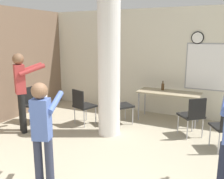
{
  "coord_description": "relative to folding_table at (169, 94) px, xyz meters",
  "views": [
    {
      "loc": [
        1.54,
        -1.49,
        2.12
      ],
      "look_at": [
        -0.29,
        2.31,
        1.19
      ],
      "focal_mm": 40.0,
      "sensor_mm": 36.0,
      "label": 1
    }
  ],
  "objects": [
    {
      "name": "support_pillar",
      "position": [
        -0.96,
        -1.38,
        0.71
      ],
      "size": [
        0.47,
        0.47,
        2.8
      ],
      "color": "white",
      "rests_on": "ground_plane"
    },
    {
      "name": "chair_by_left_wall",
      "position": [
        -2.96,
        -1.54,
        -0.18
      ],
      "size": [
        0.46,
        0.46,
        0.87
      ],
      "color": "black",
      "rests_on": "ground_plane"
    },
    {
      "name": "chair_near_pillar",
      "position": [
        -1.78,
        -1.16,
        -0.18
      ],
      "size": [
        0.56,
        0.56,
        0.87
      ],
      "color": "black",
      "rests_on": "ground_plane"
    },
    {
      "name": "wall_back",
      "position": [
        -0.18,
        0.56,
        0.71
      ],
      "size": [
        8.0,
        0.15,
        2.8
      ],
      "color": "beige",
      "rests_on": "ground_plane"
    },
    {
      "name": "folding_table",
      "position": [
        0.0,
        0.0,
        0.0
      ],
      "size": [
        1.5,
        0.63,
        0.75
      ],
      "color": "tan",
      "rests_on": "ground_plane"
    },
    {
      "name": "person_watching_back",
      "position": [
        -2.72,
        -2.1,
        0.34
      ],
      "size": [
        0.63,
        0.69,
        1.74
      ],
      "color": "black",
      "rests_on": "ground_plane"
    },
    {
      "name": "person_playing_front",
      "position": [
        -0.84,
        -3.6,
        0.21
      ],
      "size": [
        0.47,
        0.61,
        1.53
      ],
      "color": "#2D3347",
      "rests_on": "ground_plane"
    },
    {
      "name": "chair_table_right",
      "position": [
        0.7,
        -0.79,
        -0.18
      ],
      "size": [
        0.62,
        0.62,
        0.87
      ],
      "color": "black",
      "rests_on": "ground_plane"
    },
    {
      "name": "chair_table_left",
      "position": [
        -1.0,
        -0.73,
        -0.18
      ],
      "size": [
        0.62,
        0.62,
        0.87
      ],
      "color": "black",
      "rests_on": "ground_plane"
    },
    {
      "name": "bottle_on_table",
      "position": [
        -0.2,
        0.14,
        0.15
      ],
      "size": [
        0.08,
        0.08,
        0.24
      ],
      "color": "#4C3319",
      "rests_on": "folding_table"
    }
  ]
}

